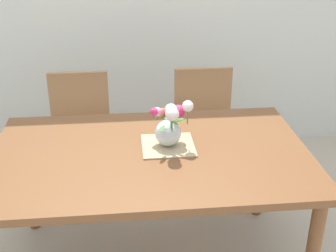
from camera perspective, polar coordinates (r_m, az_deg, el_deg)
The scene contains 5 objects.
dining_table at distance 2.44m, azimuth -2.15°, elevation -5.00°, with size 1.67×1.05×0.76m.
chair_left at distance 3.30m, azimuth -10.95°, elevation -0.20°, with size 0.42×0.42×0.90m.
chair_right at distance 3.33m, azimuth 4.62°, elevation 0.47°, with size 0.42×0.42×0.90m.
placemat at distance 2.46m, azimuth 0.00°, elevation -2.45°, with size 0.28×0.28×0.01m, color tan.
flower_vase at distance 2.41m, azimuth 0.29°, elevation 0.24°, with size 0.22×0.23×0.26m.
Camera 1 is at (-0.12, -2.11, 1.91)m, focal length 48.62 mm.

